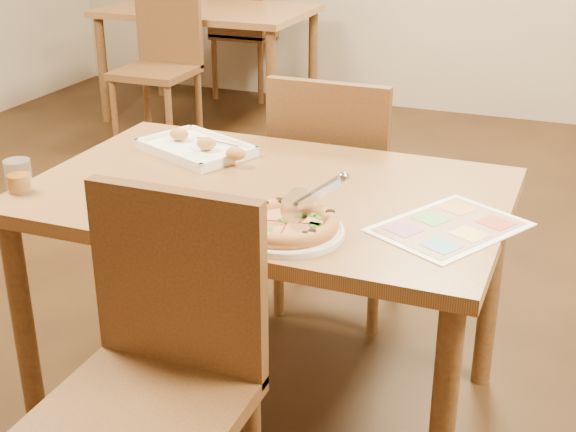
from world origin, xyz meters
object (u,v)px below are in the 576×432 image
at_px(bg_chair_far, 241,20).
at_px(pizza_cutter, 312,197).
at_px(menu, 450,227).
at_px(dining_table, 267,216).
at_px(chair_far, 335,171).
at_px(chair_near, 161,345).
at_px(bg_chair_near, 162,49).
at_px(pizza, 287,223).
at_px(glass_tumbler, 19,178).
at_px(plate, 288,232).
at_px(appetizer_tray, 198,148).
at_px(bg_table, 208,21).

xyz_separation_m(bg_chair_far, pizza_cutter, (1.82, -3.53, 0.24)).
bearing_deg(bg_chair_far, menu, 122.06).
bearing_deg(menu, pizza_cutter, -154.60).
relative_size(dining_table, menu, 3.62).
bearing_deg(chair_far, chair_near, 90.00).
bearing_deg(bg_chair_near, pizza, -54.38).
bearing_deg(bg_chair_near, chair_near, -60.26).
bearing_deg(pizza, bg_chair_far, 116.33).
distance_m(dining_table, bg_chair_near, 2.72).
relative_size(chair_far, glass_tumbler, 5.25).
distance_m(chair_far, plate, 0.90).
xyz_separation_m(bg_chair_far, appetizer_tray, (1.29, -3.11, 0.17)).
xyz_separation_m(bg_table, bg_chair_far, (0.00, 0.50, -0.07)).
bearing_deg(appetizer_tray, chair_far, 52.46).
relative_size(pizza_cutter, menu, 0.39).
xyz_separation_m(chair_far, glass_tumbler, (-0.61, -0.87, 0.19)).
height_order(appetizer_tray, menu, appetizer_tray).
bearing_deg(glass_tumbler, bg_table, 107.78).
bearing_deg(plate, chair_near, -117.22).
height_order(pizza_cutter, appetizer_tray, pizza_cutter).
bearing_deg(bg_chair_far, plate, 116.35).
relative_size(pizza, pizza_cutter, 1.78).
xyz_separation_m(dining_table, appetizer_tray, (-0.31, 0.19, 0.10)).
xyz_separation_m(chair_near, chair_far, (-0.00, 1.20, 0.00)).
relative_size(bg_chair_near, pizza, 1.87).
height_order(pizza, glass_tumbler, glass_tumbler).
xyz_separation_m(dining_table, bg_table, (-1.60, 2.80, 0.00)).
xyz_separation_m(dining_table, pizza, (0.16, -0.27, 0.11)).
height_order(dining_table, chair_far, chair_far).
bearing_deg(dining_table, plate, -57.92).
distance_m(chair_near, plate, 0.40).
xyz_separation_m(dining_table, bg_chair_near, (-1.60, 2.20, -0.07)).
bearing_deg(pizza, appetizer_tray, 136.16).
xyz_separation_m(bg_chair_near, appetizer_tray, (1.29, -2.00, 0.17)).
bearing_deg(pizza, menu, 26.70).
distance_m(bg_chair_near, pizza, 3.04).
bearing_deg(chair_near, plate, 62.78).
bearing_deg(pizza_cutter, bg_table, 70.71).
distance_m(chair_far, bg_table, 2.72).
distance_m(chair_near, appetizer_tray, 0.87).
bearing_deg(pizza, glass_tumbler, -179.40).
bearing_deg(chair_far, bg_chair_far, -59.35).
height_order(chair_near, pizza_cutter, chair_near).
distance_m(appetizer_tray, glass_tumbler, 0.56).
xyz_separation_m(bg_chair_far, pizza, (1.76, -3.57, 0.18)).
relative_size(pizza, glass_tumbler, 2.81).
xyz_separation_m(dining_table, bg_chair_far, (-1.60, 3.30, -0.07)).
relative_size(chair_near, bg_chair_near, 1.00).
relative_size(dining_table, glass_tumbler, 14.52).
relative_size(plate, glass_tumbler, 3.02).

